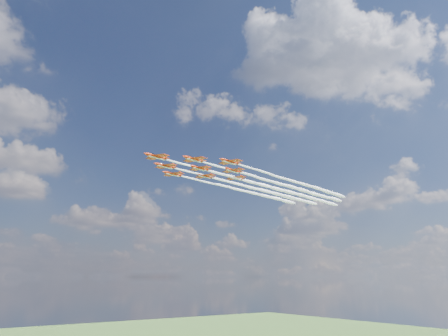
# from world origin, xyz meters

# --- Properties ---
(jet_lead) EXTENTS (95.86, 26.89, 2.42)m
(jet_lead) POSITION_xyz_m (32.76, 10.10, 78.73)
(jet_lead) COLOR red
(jet_row2_port) EXTENTS (95.86, 26.89, 2.42)m
(jet_row2_port) POSITION_xyz_m (44.05, 5.78, 78.73)
(jet_row2_port) COLOR red
(jet_row2_starb) EXTENTS (95.86, 26.89, 2.42)m
(jet_row2_starb) POSITION_xyz_m (40.82, 19.10, 78.73)
(jet_row2_starb) COLOR red
(jet_row3_port) EXTENTS (95.86, 26.89, 2.42)m
(jet_row3_port) POSITION_xyz_m (55.34, 1.46, 78.73)
(jet_row3_port) COLOR red
(jet_row3_centre) EXTENTS (95.86, 26.89, 2.42)m
(jet_row3_centre) POSITION_xyz_m (52.11, 14.78, 78.73)
(jet_row3_centre) COLOR red
(jet_row3_starb) EXTENTS (95.86, 26.89, 2.42)m
(jet_row3_starb) POSITION_xyz_m (48.88, 28.11, 78.73)
(jet_row3_starb) COLOR red
(jet_row4_port) EXTENTS (95.86, 26.89, 2.42)m
(jet_row4_port) POSITION_xyz_m (63.40, 10.46, 78.73)
(jet_row4_port) COLOR red
(jet_row4_starb) EXTENTS (95.86, 26.89, 2.42)m
(jet_row4_starb) POSITION_xyz_m (60.17, 23.79, 78.73)
(jet_row4_starb) COLOR red
(jet_tail) EXTENTS (95.86, 26.89, 2.42)m
(jet_tail) POSITION_xyz_m (71.46, 19.47, 78.73)
(jet_tail) COLOR red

